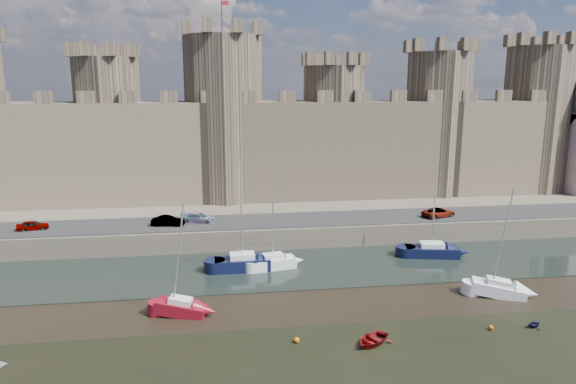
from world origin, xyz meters
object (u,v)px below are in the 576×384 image
at_px(car_2, 199,218).
at_px(sailboat_4, 181,307).
at_px(car_0, 33,225).
at_px(sailboat_5, 498,288).
at_px(car_1, 168,221).
at_px(sailboat_2, 273,262).
at_px(car_3, 439,213).
at_px(sailboat_3, 432,250).
at_px(sailboat_1, 242,263).

relative_size(car_2, sailboat_4, 0.42).
relative_size(car_0, sailboat_5, 0.34).
bearing_deg(car_1, sailboat_2, -120.38).
height_order(car_3, sailboat_2, sailboat_2).
bearing_deg(sailboat_2, sailboat_3, -6.79).
height_order(car_0, sailboat_4, sailboat_4).
bearing_deg(sailboat_5, sailboat_1, 178.07).
bearing_deg(car_2, sailboat_2, -127.41).
bearing_deg(car_1, sailboat_3, -96.46).
relative_size(sailboat_2, sailboat_5, 1.00).
xyz_separation_m(car_2, sailboat_3, (25.96, -8.98, -2.31)).
xyz_separation_m(car_3, sailboat_4, (-30.80, -18.64, -2.39)).
relative_size(car_3, sailboat_5, 0.44).
relative_size(sailboat_1, sailboat_4, 1.17).
height_order(sailboat_2, sailboat_4, sailboat_2).
bearing_deg(car_3, sailboat_5, 153.04).
relative_size(car_0, sailboat_3, 0.34).
bearing_deg(car_2, car_3, -77.79).
distance_m(car_1, car_2, 3.72).
height_order(car_1, sailboat_4, sailboat_4).
height_order(car_3, sailboat_1, sailboat_1).
height_order(car_0, car_3, car_3).
bearing_deg(sailboat_4, car_1, 112.27).
xyz_separation_m(car_1, sailboat_4, (2.67, -18.99, -2.40)).
height_order(sailboat_4, sailboat_5, sailboat_5).
bearing_deg(car_2, sailboat_5, -110.79).
height_order(car_1, sailboat_3, sailboat_3).
xyz_separation_m(sailboat_1, sailboat_3, (21.20, 1.42, -0.09)).
distance_m(car_2, sailboat_3, 27.57).
xyz_separation_m(car_0, car_3, (48.72, -0.72, 0.03)).
bearing_deg(car_0, sailboat_4, -148.78).
bearing_deg(sailboat_2, car_0, 149.00).
bearing_deg(car_0, car_1, -102.93).
relative_size(sailboat_2, sailboat_3, 1.00).
height_order(car_0, sailboat_2, sailboat_2).
bearing_deg(car_1, sailboat_5, -112.82).
relative_size(sailboat_1, sailboat_5, 1.13).
relative_size(car_1, car_3, 0.87).
bearing_deg(car_2, sailboat_4, -167.30).
bearing_deg(sailboat_4, sailboat_5, 14.53).
distance_m(car_3, sailboat_3, 8.75).
distance_m(car_1, car_3, 33.47).
xyz_separation_m(sailboat_2, sailboat_3, (18.00, 1.42, -0.02)).
height_order(car_0, car_1, car_1).
distance_m(car_0, car_3, 48.73).
bearing_deg(sailboat_3, sailboat_2, -164.54).
xyz_separation_m(car_1, car_3, (33.47, -0.36, -0.02)).
bearing_deg(car_1, sailboat_4, -163.65).
relative_size(car_0, sailboat_4, 0.35).
bearing_deg(sailboat_1, car_3, 18.39).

